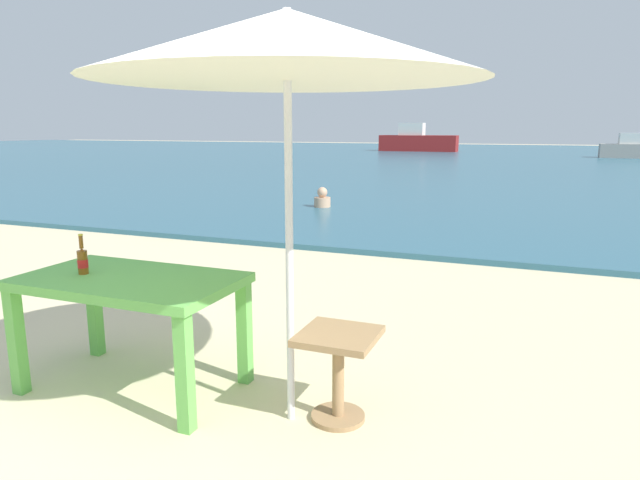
{
  "coord_description": "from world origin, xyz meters",
  "views": [
    {
      "loc": [
        1.58,
        -2.05,
        1.7
      ],
      "look_at": [
        -0.41,
        3.0,
        0.6
      ],
      "focal_mm": 31.32,
      "sensor_mm": 36.0,
      "label": 1
    }
  ],
  "objects_px": {
    "beer_bottle_amber": "(83,260)",
    "boat_sailboat": "(636,149)",
    "swimmer_person": "(322,199)",
    "side_table_wood": "(338,363)",
    "patio_umbrella": "(287,45)",
    "boat_barge": "(417,141)",
    "picnic_table_green": "(130,293)"
  },
  "relations": [
    {
      "from": "picnic_table_green",
      "to": "boat_sailboat",
      "type": "distance_m",
      "value": 32.46
    },
    {
      "from": "picnic_table_green",
      "to": "side_table_wood",
      "type": "relative_size",
      "value": 2.59
    },
    {
      "from": "beer_bottle_amber",
      "to": "swimmer_person",
      "type": "distance_m",
      "value": 8.14
    },
    {
      "from": "swimmer_person",
      "to": "side_table_wood",
      "type": "bearing_deg",
      "value": -68.05
    },
    {
      "from": "beer_bottle_amber",
      "to": "patio_umbrella",
      "type": "bearing_deg",
      "value": 2.35
    },
    {
      "from": "beer_bottle_amber",
      "to": "boat_sailboat",
      "type": "xyz_separation_m",
      "value": [
        7.39,
        31.73,
        -0.3
      ]
    },
    {
      "from": "side_table_wood",
      "to": "patio_umbrella",
      "type": "bearing_deg",
      "value": -160.39
    },
    {
      "from": "picnic_table_green",
      "to": "boat_sailboat",
      "type": "height_order",
      "value": "boat_sailboat"
    },
    {
      "from": "swimmer_person",
      "to": "boat_barge",
      "type": "height_order",
      "value": "boat_barge"
    },
    {
      "from": "beer_bottle_amber",
      "to": "swimmer_person",
      "type": "xyz_separation_m",
      "value": [
        -1.45,
        7.99,
        -0.61
      ]
    },
    {
      "from": "picnic_table_green",
      "to": "swimmer_person",
      "type": "xyz_separation_m",
      "value": [
        -1.77,
        7.94,
        -0.41
      ]
    },
    {
      "from": "swimmer_person",
      "to": "boat_sailboat",
      "type": "distance_m",
      "value": 25.33
    },
    {
      "from": "side_table_wood",
      "to": "swimmer_person",
      "type": "height_order",
      "value": "side_table_wood"
    },
    {
      "from": "boat_barge",
      "to": "beer_bottle_amber",
      "type": "bearing_deg",
      "value": -81.52
    },
    {
      "from": "boat_barge",
      "to": "boat_sailboat",
      "type": "bearing_deg",
      "value": -19.87
    },
    {
      "from": "patio_umbrella",
      "to": "boat_sailboat",
      "type": "bearing_deg",
      "value": 79.37
    },
    {
      "from": "patio_umbrella",
      "to": "swimmer_person",
      "type": "bearing_deg",
      "value": 110.07
    },
    {
      "from": "side_table_wood",
      "to": "boat_barge",
      "type": "distance_m",
      "value": 36.91
    },
    {
      "from": "side_table_wood",
      "to": "boat_sailboat",
      "type": "bearing_deg",
      "value": 79.8
    },
    {
      "from": "boat_sailboat",
      "to": "picnic_table_green",
      "type": "bearing_deg",
      "value": -102.58
    },
    {
      "from": "boat_sailboat",
      "to": "boat_barge",
      "type": "height_order",
      "value": "boat_barge"
    },
    {
      "from": "beer_bottle_amber",
      "to": "swimmer_person",
      "type": "relative_size",
      "value": 0.65
    },
    {
      "from": "beer_bottle_amber",
      "to": "boat_barge",
      "type": "bearing_deg",
      "value": 98.48
    },
    {
      "from": "patio_umbrella",
      "to": "boat_barge",
      "type": "height_order",
      "value": "patio_umbrella"
    },
    {
      "from": "beer_bottle_amber",
      "to": "patio_umbrella",
      "type": "height_order",
      "value": "patio_umbrella"
    },
    {
      "from": "boat_sailboat",
      "to": "boat_barge",
      "type": "relative_size",
      "value": 0.69
    },
    {
      "from": "swimmer_person",
      "to": "boat_sailboat",
      "type": "height_order",
      "value": "boat_sailboat"
    },
    {
      "from": "swimmer_person",
      "to": "patio_umbrella",
      "type": "bearing_deg",
      "value": -69.93
    },
    {
      "from": "swimmer_person",
      "to": "boat_barge",
      "type": "relative_size",
      "value": 0.08
    },
    {
      "from": "boat_sailboat",
      "to": "boat_barge",
      "type": "bearing_deg",
      "value": 160.13
    },
    {
      "from": "swimmer_person",
      "to": "boat_sailboat",
      "type": "bearing_deg",
      "value": 69.58
    },
    {
      "from": "picnic_table_green",
      "to": "side_table_wood",
      "type": "distance_m",
      "value": 1.43
    }
  ]
}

